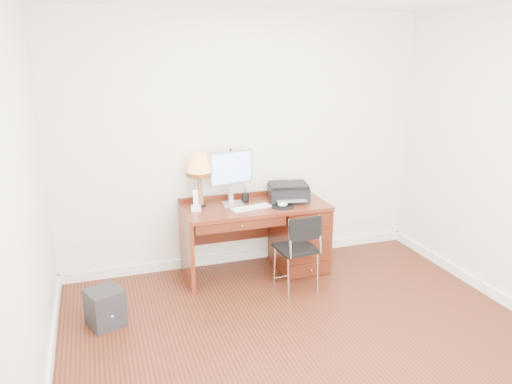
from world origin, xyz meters
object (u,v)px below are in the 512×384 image
object	(u,v)px
chair	(299,245)
monitor	(232,171)
leg_lamp	(199,168)
equipment_box	(105,307)
printer	(288,192)
desk	(284,232)
phone	(196,204)

from	to	relation	value
chair	monitor	bearing A→B (deg)	121.47
leg_lamp	equipment_box	xyz separation A→B (m)	(-1.02, -0.75, -0.99)
equipment_box	chair	bearing A→B (deg)	-19.91
printer	leg_lamp	xyz separation A→B (m)	(-0.94, 0.09, 0.31)
desk	leg_lamp	distance (m)	1.15
leg_lamp	phone	size ratio (longest dim) A/B	2.60
equipment_box	monitor	bearing A→B (deg)	6.57
monitor	equipment_box	xyz separation A→B (m)	(-1.35, -0.74, -0.94)
printer	phone	xyz separation A→B (m)	(-1.01, -0.04, -0.03)
monitor	leg_lamp	size ratio (longest dim) A/B	1.03
printer	phone	distance (m)	1.01
monitor	phone	size ratio (longest dim) A/B	2.67
printer	chair	size ratio (longest dim) A/B	0.58
desk	chair	size ratio (longest dim) A/B	1.89
phone	equipment_box	xyz separation A→B (m)	(-0.95, -0.63, -0.65)
chair	equipment_box	xyz separation A→B (m)	(-1.83, -0.07, -0.32)
chair	equipment_box	bearing A→B (deg)	178.03
desk	chair	bearing A→B (deg)	-95.59
desk	phone	world-z (taller)	phone
equipment_box	desk	bearing A→B (deg)	-4.30
desk	chair	xyz separation A→B (m)	(-0.05, -0.54, 0.07)
monitor	leg_lamp	bearing A→B (deg)	166.40
printer	chair	xyz separation A→B (m)	(-0.12, -0.60, -0.36)
monitor	equipment_box	distance (m)	1.81
monitor	chair	bearing A→B (deg)	-65.69
leg_lamp	chair	world-z (taller)	leg_lamp
leg_lamp	chair	size ratio (longest dim) A/B	0.69
desk	chair	distance (m)	0.54
monitor	printer	size ratio (longest dim) A/B	1.20
phone	equipment_box	distance (m)	1.31
leg_lamp	equipment_box	size ratio (longest dim) A/B	1.67
monitor	printer	world-z (taller)	monitor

